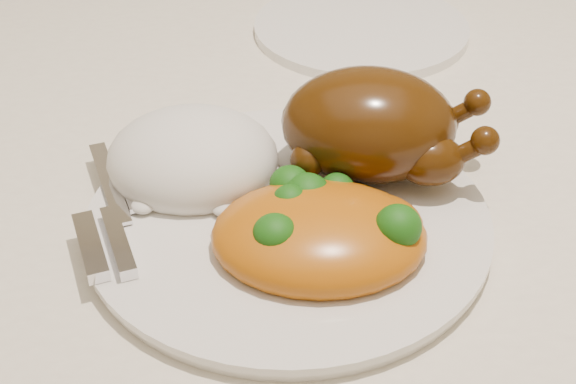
{
  "coord_description": "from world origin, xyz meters",
  "views": [
    {
      "loc": [
        0.08,
        -0.64,
        1.14
      ],
      "look_at": [
        0.08,
        -0.19,
        0.8
      ],
      "focal_mm": 50.0,
      "sensor_mm": 36.0,
      "label": 1
    }
  ],
  "objects_px": {
    "dinner_plate": "(288,221)",
    "side_plate": "(361,28)",
    "dining_table": "(202,187)",
    "roast_chicken": "(374,125)"
  },
  "relations": [
    {
      "from": "roast_chicken",
      "to": "dining_table",
      "type": "bearing_deg",
      "value": 143.17
    },
    {
      "from": "dinner_plate",
      "to": "roast_chicken",
      "type": "xyz_separation_m",
      "value": [
        0.06,
        0.06,
        0.05
      ]
    },
    {
      "from": "dinner_plate",
      "to": "side_plate",
      "type": "distance_m",
      "value": 0.33
    },
    {
      "from": "dinner_plate",
      "to": "roast_chicken",
      "type": "height_order",
      "value": "roast_chicken"
    },
    {
      "from": "side_plate",
      "to": "roast_chicken",
      "type": "distance_m",
      "value": 0.27
    },
    {
      "from": "side_plate",
      "to": "roast_chicken",
      "type": "height_order",
      "value": "roast_chicken"
    },
    {
      "from": "dinner_plate",
      "to": "roast_chicken",
      "type": "distance_m",
      "value": 0.1
    },
    {
      "from": "dining_table",
      "to": "side_plate",
      "type": "distance_m",
      "value": 0.24
    },
    {
      "from": "dining_table",
      "to": "dinner_plate",
      "type": "distance_m",
      "value": 0.24
    },
    {
      "from": "dinner_plate",
      "to": "side_plate",
      "type": "bearing_deg",
      "value": 75.83
    }
  ]
}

